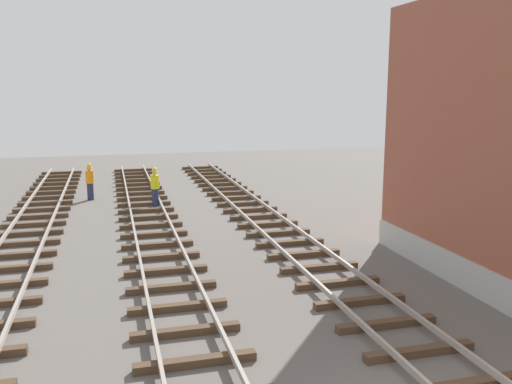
% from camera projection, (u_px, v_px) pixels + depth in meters
% --- Properties ---
extents(track_worker_foreground, '(0.40, 0.40, 1.87)m').
position_uv_depth(track_worker_foreground, '(155.00, 187.00, 25.90)').
color(track_worker_foreground, '#262D4C').
rests_on(track_worker_foreground, ground).
extents(track_worker_distant, '(0.40, 0.40, 1.87)m').
position_uv_depth(track_worker_distant, '(90.00, 182.00, 27.38)').
color(track_worker_distant, '#262D4C').
rests_on(track_worker_distant, ground).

